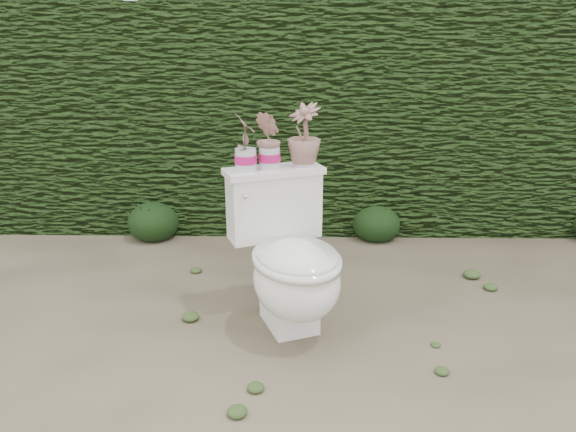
{
  "coord_description": "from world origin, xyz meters",
  "views": [
    {
      "loc": [
        0.17,
        -2.69,
        1.47
      ],
      "look_at": [
        0.12,
        -0.03,
        0.55
      ],
      "focal_mm": 35.0,
      "sensor_mm": 36.0,
      "label": 1
    }
  ],
  "objects_px": {
    "potted_plant_left": "(245,144)",
    "potted_plant_center": "(269,141)",
    "toilet": "(290,263)",
    "potted_plant_right": "(304,136)"
  },
  "relations": [
    {
      "from": "potted_plant_left",
      "to": "potted_plant_center",
      "type": "relative_size",
      "value": 0.99
    },
    {
      "from": "potted_plant_center",
      "to": "potted_plant_right",
      "type": "xyz_separation_m",
      "value": [
        0.17,
        0.07,
        0.01
      ]
    },
    {
      "from": "potted_plant_left",
      "to": "potted_plant_right",
      "type": "xyz_separation_m",
      "value": [
        0.29,
        0.11,
        0.02
      ]
    },
    {
      "from": "potted_plant_center",
      "to": "toilet",
      "type": "bearing_deg",
      "value": 5.95
    },
    {
      "from": "toilet",
      "to": "potted_plant_center",
      "type": "distance_m",
      "value": 0.61
    },
    {
      "from": "potted_plant_center",
      "to": "potted_plant_right",
      "type": "distance_m",
      "value": 0.19
    },
    {
      "from": "toilet",
      "to": "potted_plant_center",
      "type": "xyz_separation_m",
      "value": [
        -0.11,
        0.21,
        0.56
      ]
    },
    {
      "from": "potted_plant_right",
      "to": "potted_plant_left",
      "type": "bearing_deg",
      "value": -118.2
    },
    {
      "from": "potted_plant_left",
      "to": "potted_plant_center",
      "type": "xyz_separation_m",
      "value": [
        0.11,
        0.05,
        0.0
      ]
    },
    {
      "from": "toilet",
      "to": "potted_plant_left",
      "type": "height_order",
      "value": "potted_plant_left"
    }
  ]
}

